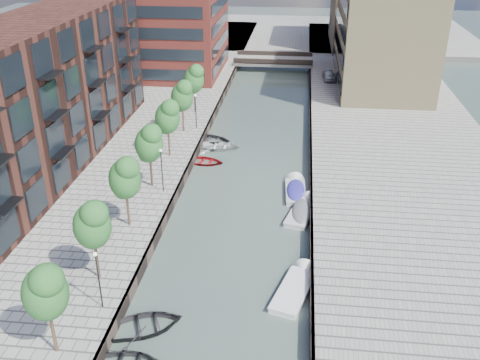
% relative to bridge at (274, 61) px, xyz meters
% --- Properties ---
extents(water, '(300.00, 300.00, 0.00)m').
position_rel_bridge_xyz_m(water, '(0.00, -32.00, -1.39)').
color(water, '#38473F').
rests_on(water, ground).
extents(quay_right, '(20.00, 140.00, 1.00)m').
position_rel_bridge_xyz_m(quay_right, '(16.00, -32.00, -0.89)').
color(quay_right, gray).
rests_on(quay_right, ground).
extents(quay_wall_left, '(0.25, 140.00, 1.00)m').
position_rel_bridge_xyz_m(quay_wall_left, '(-6.10, -32.00, -0.89)').
color(quay_wall_left, '#332823').
rests_on(quay_wall_left, ground).
extents(quay_wall_right, '(0.25, 140.00, 1.00)m').
position_rel_bridge_xyz_m(quay_wall_right, '(6.10, -32.00, -0.89)').
color(quay_wall_right, '#332823').
rests_on(quay_wall_right, ground).
extents(far_closure, '(80.00, 40.00, 1.00)m').
position_rel_bridge_xyz_m(far_closure, '(0.00, 28.00, -0.89)').
color(far_closure, gray).
rests_on(far_closure, ground).
extents(apartment_block, '(8.00, 38.00, 14.00)m').
position_rel_bridge_xyz_m(apartment_block, '(-20.00, -42.00, 6.61)').
color(apartment_block, '#321913').
rests_on(apartment_block, quay_left).
extents(tan_block_near, '(12.00, 25.00, 14.00)m').
position_rel_bridge_xyz_m(tan_block_near, '(16.00, -10.00, 6.61)').
color(tan_block_near, tan).
rests_on(tan_block_near, quay_right).
extents(tan_block_far, '(12.00, 20.00, 16.00)m').
position_rel_bridge_xyz_m(tan_block_far, '(16.00, 16.00, 7.61)').
color(tan_block_far, tan).
rests_on(tan_block_far, quay_right).
extents(bridge, '(13.00, 6.00, 1.30)m').
position_rel_bridge_xyz_m(bridge, '(0.00, 0.00, 0.00)').
color(bridge, gray).
rests_on(bridge, ground).
extents(tree_0, '(2.50, 2.50, 5.95)m').
position_rel_bridge_xyz_m(tree_0, '(-8.50, -68.00, 3.92)').
color(tree_0, '#382619').
rests_on(tree_0, quay_left).
extents(tree_1, '(2.50, 2.50, 5.95)m').
position_rel_bridge_xyz_m(tree_1, '(-8.50, -61.00, 3.92)').
color(tree_1, '#382619').
rests_on(tree_1, quay_left).
extents(tree_2, '(2.50, 2.50, 5.95)m').
position_rel_bridge_xyz_m(tree_2, '(-8.50, -54.00, 3.92)').
color(tree_2, '#382619').
rests_on(tree_2, quay_left).
extents(tree_3, '(2.50, 2.50, 5.95)m').
position_rel_bridge_xyz_m(tree_3, '(-8.50, -47.00, 3.92)').
color(tree_3, '#382619').
rests_on(tree_3, quay_left).
extents(tree_4, '(2.50, 2.50, 5.95)m').
position_rel_bridge_xyz_m(tree_4, '(-8.50, -40.00, 3.92)').
color(tree_4, '#382619').
rests_on(tree_4, quay_left).
extents(tree_5, '(2.50, 2.50, 5.95)m').
position_rel_bridge_xyz_m(tree_5, '(-8.50, -33.00, 3.92)').
color(tree_5, '#382619').
rests_on(tree_5, quay_left).
extents(tree_6, '(2.50, 2.50, 5.95)m').
position_rel_bridge_xyz_m(tree_6, '(-8.50, -26.00, 3.92)').
color(tree_6, '#382619').
rests_on(tree_6, quay_left).
extents(lamp_0, '(0.24, 0.24, 4.12)m').
position_rel_bridge_xyz_m(lamp_0, '(-7.20, -64.00, 2.12)').
color(lamp_0, black).
rests_on(lamp_0, quay_left).
extents(lamp_1, '(0.24, 0.24, 4.12)m').
position_rel_bridge_xyz_m(lamp_1, '(-7.20, -48.00, 2.12)').
color(lamp_1, black).
rests_on(lamp_1, quay_left).
extents(lamp_2, '(0.24, 0.24, 4.12)m').
position_rel_bridge_xyz_m(lamp_2, '(-7.20, -32.00, 2.12)').
color(lamp_2, black).
rests_on(lamp_2, quay_left).
extents(sloop_1, '(6.07, 5.36, 1.04)m').
position_rel_bridge_xyz_m(sloop_1, '(-4.40, -64.67, -1.39)').
color(sloop_1, black).
rests_on(sloop_1, ground).
extents(sloop_2, '(4.49, 3.45, 0.87)m').
position_rel_bridge_xyz_m(sloop_2, '(-5.02, -39.40, -1.39)').
color(sloop_2, maroon).
rests_on(sloop_2, ground).
extents(sloop_3, '(5.17, 3.81, 1.04)m').
position_rel_bridge_xyz_m(sloop_3, '(-4.21, -35.41, -1.39)').
color(sloop_3, silver).
rests_on(sloop_3, ground).
extents(sloop_4, '(5.44, 4.35, 1.00)m').
position_rel_bridge_xyz_m(sloop_4, '(-5.40, -33.40, -1.39)').
color(sloop_4, '#232326').
rests_on(sloop_4, ground).
extents(motorboat_2, '(3.38, 5.86, 1.85)m').
position_rel_bridge_xyz_m(motorboat_2, '(5.08, -59.41, -1.28)').
color(motorboat_2, silver).
rests_on(motorboat_2, ground).
extents(motorboat_3, '(2.09, 5.37, 1.76)m').
position_rel_bridge_xyz_m(motorboat_3, '(4.66, -44.86, -1.18)').
color(motorboat_3, '#AFAFAD').
rests_on(motorboat_3, ground).
extents(motorboat_4, '(3.11, 5.66, 1.79)m').
position_rel_bridge_xyz_m(motorboat_4, '(5.42, -48.79, -1.17)').
color(motorboat_4, '#BCBCBA').
rests_on(motorboat_4, ground).
extents(car, '(2.13, 4.51, 1.49)m').
position_rel_bridge_xyz_m(car, '(8.90, -9.37, 0.35)').
color(car, '#A6A7AA').
rests_on(car, quay_right).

